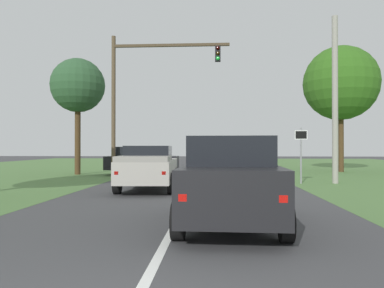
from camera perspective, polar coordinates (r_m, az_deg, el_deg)
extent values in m
plane|color=#424244|center=(13.85, -0.27, -7.69)|extent=(120.00, 120.00, 0.00)
cube|color=black|center=(8.40, 5.87, -6.48)|extent=(2.10, 4.63, 0.99)
cube|color=black|center=(8.58, 5.84, -1.03)|extent=(1.82, 2.88, 0.60)
cube|color=red|center=(6.19, -1.42, -8.14)|extent=(0.14, 0.06, 0.12)
cube|color=red|center=(6.22, 13.68, -8.09)|extent=(0.14, 0.06, 0.12)
cylinder|color=black|center=(9.90, -0.01, -8.45)|extent=(0.26, 0.73, 0.72)
cylinder|color=black|center=(9.92, 11.52, -8.43)|extent=(0.26, 0.73, 0.72)
cylinder|color=black|center=(7.12, -2.09, -11.57)|extent=(0.26, 0.73, 0.72)
cylinder|color=black|center=(7.15, 14.10, -11.51)|extent=(0.26, 0.73, 0.72)
cube|color=#B7B2A8|center=(15.68, -6.44, -3.89)|extent=(2.26, 5.53, 0.81)
cube|color=black|center=(15.39, -6.56, -1.36)|extent=(1.85, 2.15, 0.58)
cube|color=#9C978F|center=(13.99, -7.28, -2.21)|extent=(1.99, 2.16, 0.20)
cube|color=red|center=(13.17, -11.41, -4.34)|extent=(0.14, 0.07, 0.12)
cube|color=red|center=(12.93, -4.30, -4.42)|extent=(0.14, 0.07, 0.12)
cylinder|color=black|center=(17.52, -9.01, -4.87)|extent=(0.28, 0.81, 0.80)
cylinder|color=black|center=(17.30, -2.47, -4.93)|extent=(0.28, 0.81, 0.80)
cylinder|color=black|center=(14.22, -11.28, -5.87)|extent=(0.28, 0.81, 0.80)
cylinder|color=black|center=(13.95, -3.21, -5.98)|extent=(0.28, 0.81, 0.80)
cylinder|color=brown|center=(22.95, -11.84, 5.64)|extent=(0.24, 0.24, 8.38)
cube|color=#4C3D2B|center=(22.98, -3.20, 14.74)|extent=(6.90, 0.16, 0.16)
cube|color=black|center=(22.69, 3.94, 13.50)|extent=(0.32, 0.28, 0.90)
sphere|color=black|center=(22.62, 3.94, 14.33)|extent=(0.22, 0.22, 0.22)
sphere|color=black|center=(22.55, 3.94, 13.59)|extent=(0.22, 0.22, 0.22)
sphere|color=#1ED83F|center=(22.48, 3.94, 12.85)|extent=(0.22, 0.22, 0.22)
cylinder|color=gray|center=(18.63, 16.22, -1.70)|extent=(0.08, 0.08, 2.68)
cube|color=white|center=(18.60, 16.23, 1.34)|extent=(0.60, 0.03, 0.44)
cube|color=black|center=(18.59, 16.24, 1.34)|extent=(0.52, 0.01, 0.36)
cylinder|color=#4C351E|center=(28.59, 21.70, 0.39)|extent=(0.36, 0.36, 4.33)
sphere|color=#31641B|center=(28.95, 21.67, 8.59)|extent=(5.24, 5.24, 5.24)
cube|color=black|center=(23.77, -7.55, -2.86)|extent=(4.48, 1.87, 0.84)
cube|color=black|center=(23.79, -8.07, -1.13)|extent=(2.69, 1.64, 0.59)
cube|color=red|center=(22.71, -2.42, -2.86)|extent=(0.06, 0.14, 0.12)
cube|color=red|center=(24.22, -2.08, -2.72)|extent=(0.06, 0.14, 0.12)
cylinder|color=black|center=(23.19, -11.34, -3.95)|extent=(0.68, 0.23, 0.68)
cylinder|color=black|center=(24.98, -10.29, -3.71)|extent=(0.68, 0.23, 0.68)
cylinder|color=black|center=(22.67, -4.52, -4.04)|extent=(0.68, 0.23, 0.68)
cylinder|color=black|center=(24.49, -3.96, -3.78)|extent=(0.68, 0.23, 0.68)
cylinder|color=#9E998E|center=(19.38, 20.90, 6.33)|extent=(0.28, 0.28, 8.06)
cylinder|color=#4C351E|center=(25.07, -16.97, 0.59)|extent=(0.36, 0.36, 4.42)
sphere|color=#2E5432|center=(25.38, -16.95, 8.51)|extent=(3.43, 3.43, 3.43)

